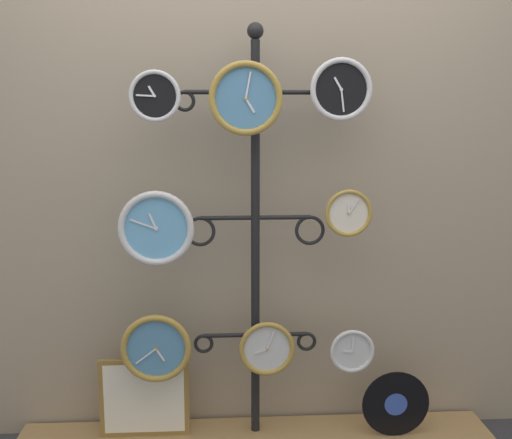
# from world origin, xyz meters

# --- Properties ---
(shop_wall) EXTENTS (4.40, 0.04, 2.80)m
(shop_wall) POSITION_xyz_m (0.00, 0.57, 1.40)
(shop_wall) COLOR gray
(shop_wall) RESTS_ON ground_plane
(display_stand) EXTENTS (0.70, 0.33, 1.91)m
(display_stand) POSITION_xyz_m (-0.00, 0.41, 0.73)
(display_stand) COLOR black
(display_stand) RESTS_ON ground_plane
(clock_top_left) EXTENTS (0.21, 0.04, 0.21)m
(clock_top_left) POSITION_xyz_m (-0.42, 0.30, 1.60)
(clock_top_left) COLOR black
(clock_top_center) EXTENTS (0.31, 0.04, 0.31)m
(clock_top_center) POSITION_xyz_m (-0.05, 0.30, 1.59)
(clock_top_center) COLOR #4C84B2
(clock_top_right) EXTENTS (0.26, 0.04, 0.26)m
(clock_top_right) POSITION_xyz_m (0.35, 0.33, 1.63)
(clock_top_right) COLOR black
(clock_middle_left) EXTENTS (0.32, 0.04, 0.32)m
(clock_middle_left) POSITION_xyz_m (-0.43, 0.30, 1.05)
(clock_middle_left) COLOR #60A8DB
(clock_middle_right) EXTENTS (0.21, 0.04, 0.21)m
(clock_middle_right) POSITION_xyz_m (0.40, 0.33, 1.10)
(clock_middle_right) COLOR silver
(clock_bottom_left) EXTENTS (0.31, 0.04, 0.31)m
(clock_bottom_left) POSITION_xyz_m (-0.44, 0.30, 0.52)
(clock_bottom_left) COLOR #4C84B2
(clock_bottom_center) EXTENTS (0.25, 0.04, 0.25)m
(clock_bottom_center) POSITION_xyz_m (0.05, 0.33, 0.49)
(clock_bottom_center) COLOR silver
(clock_bottom_right) EXTENTS (0.20, 0.04, 0.20)m
(clock_bottom_right) POSITION_xyz_m (0.43, 0.31, 0.48)
(clock_bottom_right) COLOR silver
(vinyl_record) EXTENTS (0.31, 0.01, 0.31)m
(vinyl_record) POSITION_xyz_m (0.64, 0.32, 0.22)
(vinyl_record) COLOR black
(vinyl_record) RESTS_ON low_shelf
(picture_frame) EXTENTS (0.41, 0.02, 0.37)m
(picture_frame) POSITION_xyz_m (-0.51, 0.39, 0.25)
(picture_frame) COLOR olive
(picture_frame) RESTS_ON low_shelf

